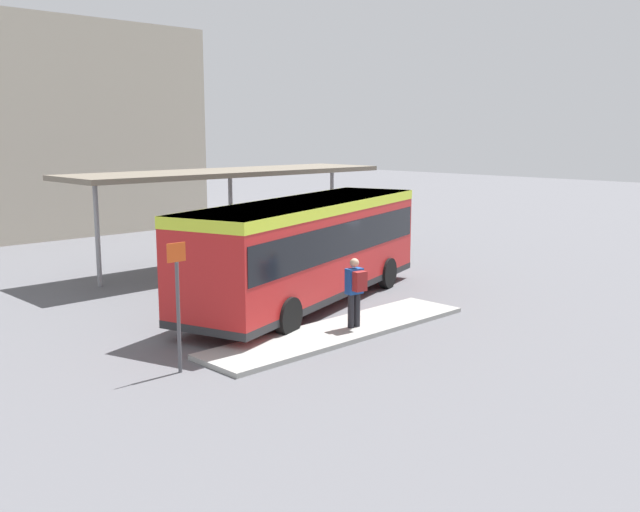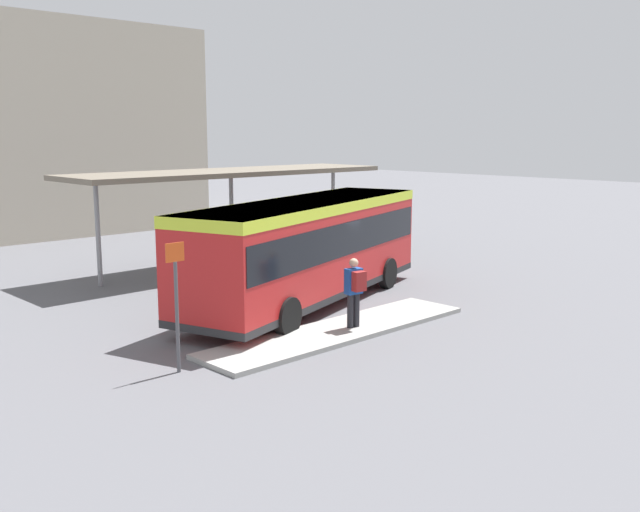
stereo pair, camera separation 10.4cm
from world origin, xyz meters
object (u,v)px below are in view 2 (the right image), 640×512
city_bus (308,244)px  pedestrian_waiting (355,288)px  bicycle_red (356,246)px  bicycle_black (341,245)px  platform_sign (177,301)px  bicycle_green (369,250)px

city_bus → pedestrian_waiting: 3.35m
bicycle_red → city_bus: bearing=123.0°
pedestrian_waiting → bicycle_black: pedestrian_waiting is taller
pedestrian_waiting → bicycle_red: (8.52, 7.92, -0.76)m
platform_sign → bicycle_red: bearing=28.9°
bicycle_black → bicycle_green: bearing=176.9°
pedestrian_waiting → bicycle_black: bearing=-35.2°
pedestrian_waiting → bicycle_black: 12.22m
city_bus → bicycle_green: (7.20, 4.04, -1.47)m
bicycle_red → platform_sign: 15.45m
bicycle_black → platform_sign: bearing=120.9°
bicycle_red → bicycle_black: 0.83m
bicycle_green → bicycle_black: size_ratio=1.00×
city_bus → platform_sign: size_ratio=3.78×
city_bus → platform_sign: 6.70m
city_bus → platform_sign: bearing=-174.8°
city_bus → bicycle_green: size_ratio=6.76×
pedestrian_waiting → bicycle_red: size_ratio=1.00×
pedestrian_waiting → bicycle_green: bearing=-40.9°
pedestrian_waiting → bicycle_green: pedestrian_waiting is taller
bicycle_green → bicycle_red: 0.84m
pedestrian_waiting → bicycle_green: 11.03m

